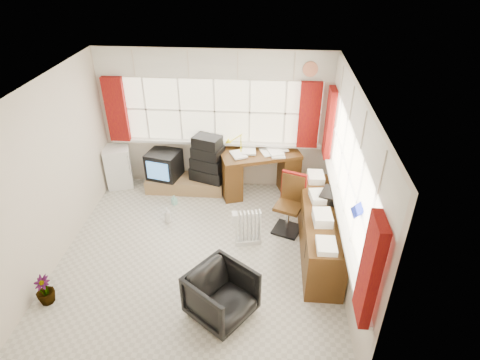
% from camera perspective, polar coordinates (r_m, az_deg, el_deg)
% --- Properties ---
extents(ground, '(4.00, 4.00, 0.00)m').
position_cam_1_polar(ground, '(6.06, -5.69, -10.38)').
color(ground, beige).
rests_on(ground, ground).
extents(room_walls, '(4.00, 4.00, 4.00)m').
position_cam_1_polar(room_walls, '(5.18, -6.55, 2.05)').
color(room_walls, beige).
rests_on(room_walls, ground).
extents(window_back, '(3.70, 0.12, 3.60)m').
position_cam_1_polar(window_back, '(7.14, -3.52, 5.87)').
color(window_back, '#FFF2C9').
rests_on(window_back, room_walls).
extents(window_right, '(0.12, 3.70, 3.60)m').
position_cam_1_polar(window_right, '(5.48, 14.25, -3.85)').
color(window_right, '#FFF2C9').
rests_on(window_right, room_walls).
extents(curtains, '(3.83, 3.83, 1.15)m').
position_cam_1_polar(curtains, '(5.93, 3.93, 5.73)').
color(curtains, maroon).
rests_on(curtains, room_walls).
extents(overhead_cabinets, '(3.98, 3.98, 0.48)m').
position_cam_1_polar(overhead_cabinets, '(5.68, 4.81, 13.17)').
color(overhead_cabinets, beige).
rests_on(overhead_cabinets, room_walls).
extents(desk, '(1.51, 1.07, 0.83)m').
position_cam_1_polar(desk, '(7.18, 2.76, 1.52)').
color(desk, '#4E2E12').
rests_on(desk, ground).
extents(desk_lamp, '(0.13, 0.11, 0.38)m').
position_cam_1_polar(desk_lamp, '(6.85, 0.13, 5.78)').
color(desk_lamp, '#FFFA0A').
rests_on(desk_lamp, desk).
extents(task_chair, '(0.52, 0.54, 0.96)m').
position_cam_1_polar(task_chair, '(6.27, 7.25, -2.91)').
color(task_chair, black).
rests_on(task_chair, ground).
extents(office_chair, '(0.99, 0.98, 0.65)m').
position_cam_1_polar(office_chair, '(5.03, -2.65, -16.01)').
color(office_chair, black).
rests_on(office_chair, ground).
extents(radiator, '(0.41, 0.23, 0.58)m').
position_cam_1_polar(radiator, '(6.07, 1.18, -7.22)').
color(radiator, white).
rests_on(radiator, ground).
extents(credenza, '(0.50, 2.00, 0.85)m').
position_cam_1_polar(credenza, '(5.94, 11.24, -7.02)').
color(credenza, '#4E2E12').
rests_on(credenza, ground).
extents(file_tray, '(0.40, 0.45, 0.12)m').
position_cam_1_polar(file_tray, '(5.94, 12.89, -2.17)').
color(file_tray, black).
rests_on(file_tray, credenza).
extents(tv_bench, '(1.40, 0.50, 0.25)m').
position_cam_1_polar(tv_bench, '(7.43, -7.75, -0.48)').
color(tv_bench, olive).
rests_on(tv_bench, ground).
extents(crt_tv, '(0.64, 0.61, 0.49)m').
position_cam_1_polar(crt_tv, '(7.34, -10.75, 2.17)').
color(crt_tv, black).
rests_on(crt_tv, tv_bench).
extents(hifi_stack, '(0.71, 0.57, 0.84)m').
position_cam_1_polar(hifi_stack, '(7.11, -4.55, 2.85)').
color(hifi_stack, black).
rests_on(hifi_stack, tv_bench).
extents(mini_fridge, '(0.57, 0.57, 0.77)m').
position_cam_1_polar(mini_fridge, '(7.72, -16.90, 1.87)').
color(mini_fridge, white).
rests_on(mini_fridge, ground).
extents(spray_bottle_a, '(0.13, 0.13, 0.28)m').
position_cam_1_polar(spray_bottle_a, '(6.65, -10.29, -4.90)').
color(spray_bottle_a, silver).
rests_on(spray_bottle_a, ground).
extents(spray_bottle_b, '(0.12, 0.12, 0.18)m').
position_cam_1_polar(spray_bottle_b, '(7.07, -9.34, -2.81)').
color(spray_bottle_b, '#91D9C7').
rests_on(spray_bottle_b, ground).
extents(flower_vase, '(0.29, 0.29, 0.41)m').
position_cam_1_polar(flower_vase, '(5.79, -26.04, -13.89)').
color(flower_vase, black).
rests_on(flower_vase, ground).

